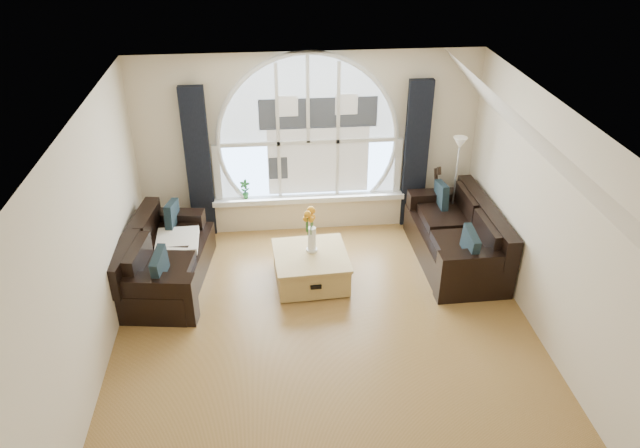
{
  "coord_description": "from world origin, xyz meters",
  "views": [
    {
      "loc": [
        -0.61,
        -5.49,
        4.74
      ],
      "look_at": [
        0.0,
        0.9,
        1.05
      ],
      "focal_mm": 33.88,
      "sensor_mm": 36.0,
      "label": 1
    }
  ],
  "objects_px": {
    "coffee_chest": "(311,266)",
    "vase_flowers": "(312,225)",
    "guitar": "(434,196)",
    "sofa_left": "(165,257)",
    "floor_lamp": "(454,189)",
    "sofa_right": "(456,237)",
    "potted_plant": "(245,189)"
  },
  "relations": [
    {
      "from": "sofa_left",
      "to": "potted_plant",
      "type": "relative_size",
      "value": 6.3
    },
    {
      "from": "sofa_right",
      "to": "guitar",
      "type": "bearing_deg",
      "value": 92.18
    },
    {
      "from": "floor_lamp",
      "to": "guitar",
      "type": "xyz_separation_m",
      "value": [
        -0.19,
        0.32,
        -0.27
      ]
    },
    {
      "from": "coffee_chest",
      "to": "floor_lamp",
      "type": "bearing_deg",
      "value": 20.81
    },
    {
      "from": "potted_plant",
      "to": "sofa_left",
      "type": "bearing_deg",
      "value": -128.9
    },
    {
      "from": "coffee_chest",
      "to": "vase_flowers",
      "type": "relative_size",
      "value": 1.37
    },
    {
      "from": "sofa_right",
      "to": "vase_flowers",
      "type": "xyz_separation_m",
      "value": [
        -2.03,
        -0.22,
        0.42
      ]
    },
    {
      "from": "coffee_chest",
      "to": "floor_lamp",
      "type": "xyz_separation_m",
      "value": [
        2.19,
        0.98,
        0.56
      ]
    },
    {
      "from": "vase_flowers",
      "to": "guitar",
      "type": "distance_m",
      "value": 2.34
    },
    {
      "from": "floor_lamp",
      "to": "vase_flowers",
      "type": "bearing_deg",
      "value": -157.57
    },
    {
      "from": "guitar",
      "to": "sofa_left",
      "type": "bearing_deg",
      "value": 177.6
    },
    {
      "from": "sofa_left",
      "to": "sofa_right",
      "type": "xyz_separation_m",
      "value": [
        3.97,
        0.15,
        0.0
      ]
    },
    {
      "from": "sofa_left",
      "to": "vase_flowers",
      "type": "relative_size",
      "value": 2.67
    },
    {
      "from": "coffee_chest",
      "to": "sofa_left",
      "type": "bearing_deg",
      "value": 171.96
    },
    {
      "from": "coffee_chest",
      "to": "potted_plant",
      "type": "height_order",
      "value": "potted_plant"
    },
    {
      "from": "sofa_left",
      "to": "floor_lamp",
      "type": "xyz_separation_m",
      "value": [
        4.1,
        0.82,
        0.4
      ]
    },
    {
      "from": "sofa_left",
      "to": "guitar",
      "type": "xyz_separation_m",
      "value": [
        3.91,
        1.14,
        0.13
      ]
    },
    {
      "from": "sofa_left",
      "to": "potted_plant",
      "type": "bearing_deg",
      "value": 58.98
    },
    {
      "from": "vase_flowers",
      "to": "guitar",
      "type": "xyz_separation_m",
      "value": [
        1.98,
        1.22,
        -0.29
      ]
    },
    {
      "from": "potted_plant",
      "to": "vase_flowers",
      "type": "bearing_deg",
      "value": -57.22
    },
    {
      "from": "sofa_right",
      "to": "coffee_chest",
      "type": "height_order",
      "value": "sofa_right"
    },
    {
      "from": "sofa_right",
      "to": "guitar",
      "type": "xyz_separation_m",
      "value": [
        -0.06,
        1.0,
        0.13
      ]
    },
    {
      "from": "coffee_chest",
      "to": "guitar",
      "type": "relative_size",
      "value": 0.91
    },
    {
      "from": "sofa_right",
      "to": "potted_plant",
      "type": "distance_m",
      "value": 3.15
    },
    {
      "from": "coffee_chest",
      "to": "floor_lamp",
      "type": "distance_m",
      "value": 2.46
    },
    {
      "from": "guitar",
      "to": "vase_flowers",
      "type": "bearing_deg",
      "value": -167.07
    },
    {
      "from": "vase_flowers",
      "to": "floor_lamp",
      "type": "bearing_deg",
      "value": 22.43
    },
    {
      "from": "sofa_left",
      "to": "floor_lamp",
      "type": "distance_m",
      "value": 4.2
    },
    {
      "from": "sofa_right",
      "to": "floor_lamp",
      "type": "bearing_deg",
      "value": 77.77
    },
    {
      "from": "sofa_left",
      "to": "coffee_chest",
      "type": "distance_m",
      "value": 1.93
    },
    {
      "from": "guitar",
      "to": "potted_plant",
      "type": "distance_m",
      "value": 2.87
    },
    {
      "from": "sofa_left",
      "to": "sofa_right",
      "type": "height_order",
      "value": "sofa_right"
    }
  ]
}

